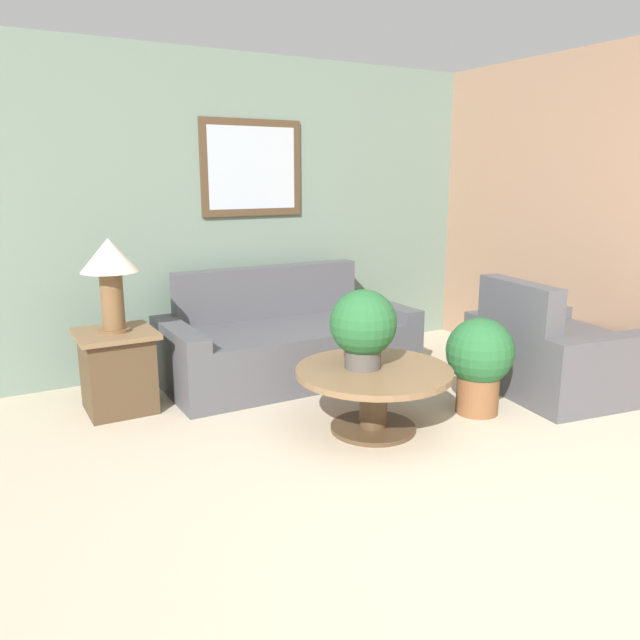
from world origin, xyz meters
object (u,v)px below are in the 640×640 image
object	(u,v)px
armchair	(553,356)
potted_plant_floor	(479,359)
couch_main	(287,344)
table_lamp	(110,266)
coffee_table	(374,386)
potted_plant_on_table	(363,326)
side_table	(118,370)

from	to	relation	value
armchair	potted_plant_floor	size ratio (longest dim) A/B	1.85
armchair	potted_plant_floor	distance (m)	0.83
potted_plant_floor	armchair	bearing A→B (deg)	4.02
couch_main	table_lamp	size ratio (longest dim) A/B	3.12
armchair	coffee_table	world-z (taller)	armchair
table_lamp	potted_plant_on_table	world-z (taller)	table_lamp
side_table	table_lamp	world-z (taller)	table_lamp
coffee_table	armchair	bearing A→B (deg)	-1.69
potted_plant_floor	couch_main	bearing A→B (deg)	119.96
table_lamp	potted_plant_on_table	xyz separation A→B (m)	(1.30, -1.13, -0.33)
armchair	potted_plant_on_table	world-z (taller)	potted_plant_on_table
armchair	table_lamp	size ratio (longest dim) A/B	1.96
coffee_table	side_table	size ratio (longest dim) A/B	1.75
couch_main	table_lamp	bearing A→B (deg)	-176.62
couch_main	side_table	distance (m)	1.37
armchair	coffee_table	bearing A→B (deg)	96.78
coffee_table	side_table	distance (m)	1.80
coffee_table	side_table	world-z (taller)	side_table
coffee_table	potted_plant_floor	bearing A→B (deg)	-7.49
couch_main	armchair	world-z (taller)	same
coffee_table	potted_plant_on_table	size ratio (longest dim) A/B	1.99
table_lamp	potted_plant_on_table	bearing A→B (deg)	-40.93
couch_main	armchair	bearing A→B (deg)	-39.15
side_table	potted_plant_floor	world-z (taller)	potted_plant_floor
potted_plant_on_table	couch_main	bearing A→B (deg)	86.87
potted_plant_floor	potted_plant_on_table	bearing A→B (deg)	169.25
coffee_table	table_lamp	xyz separation A→B (m)	(-1.35, 1.18, 0.72)
side_table	coffee_table	bearing A→B (deg)	-41.24
couch_main	armchair	xyz separation A→B (m)	(1.61, -1.31, -0.00)
table_lamp	potted_plant_floor	size ratio (longest dim) A/B	0.95
armchair	side_table	size ratio (longest dim) A/B	2.18
potted_plant_on_table	potted_plant_floor	xyz separation A→B (m)	(0.86, -0.16, -0.31)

